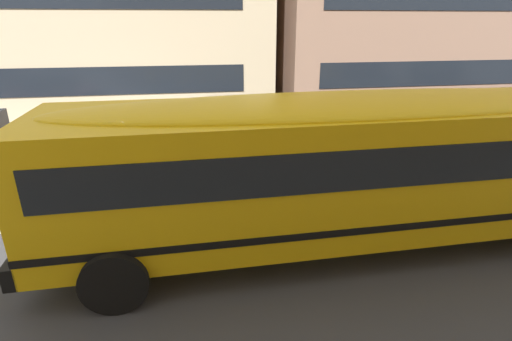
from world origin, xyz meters
TOP-DOWN VIEW (x-y plane):
  - ground_plane at (0.00, 0.00)m, footprint 400.00×400.00m
  - sidewalk_far at (0.00, 7.02)m, footprint 120.00×3.00m
  - lane_centreline at (0.00, 0.00)m, footprint 110.00×0.16m
  - school_bus at (-3.37, -1.55)m, footprint 13.19×3.12m

SIDE VIEW (x-z plane):
  - ground_plane at x=0.00m, z-range 0.00..0.00m
  - lane_centreline at x=0.00m, z-range 0.00..0.01m
  - sidewalk_far at x=0.00m, z-range 0.00..0.01m
  - school_bus at x=-3.37m, z-range 0.28..3.22m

